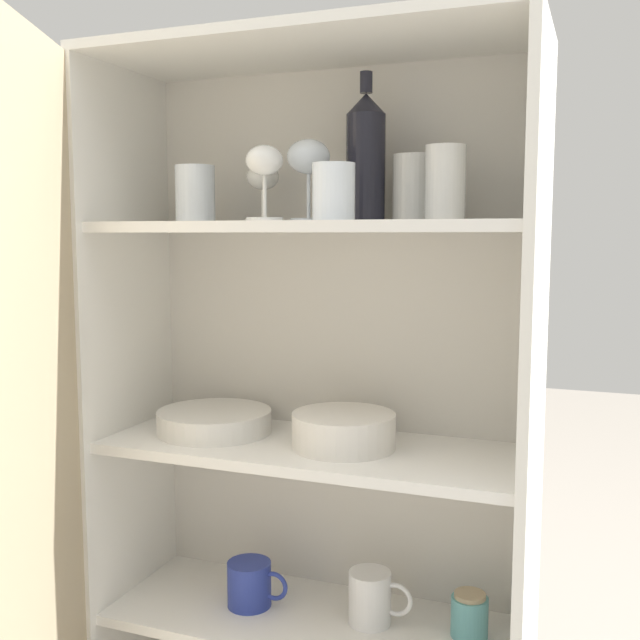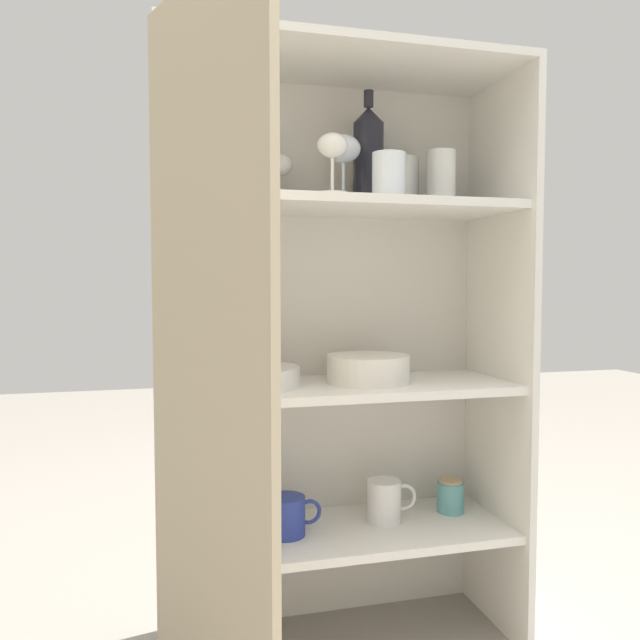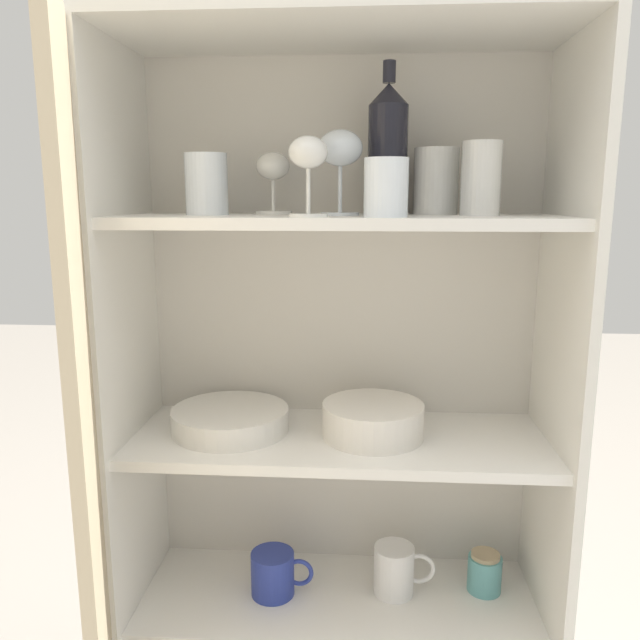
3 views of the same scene
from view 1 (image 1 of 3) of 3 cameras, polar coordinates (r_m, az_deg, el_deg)
name	(u,v)px [view 1 (image 1 of 3)]	position (r m, az deg, el deg)	size (l,w,h in m)	color
cupboard_back_panel	(338,401)	(1.58, 1.42, -6.22)	(0.83, 0.02, 1.35)	silver
cupboard_side_left	(131,402)	(1.62, -14.22, -6.05)	(0.02, 0.33, 1.35)	white
cupboard_side_right	(532,439)	(1.34, 15.84, -8.74)	(0.02, 0.33, 1.35)	white
cupboard_top_panel	(310,46)	(1.43, -0.73, 20.14)	(0.83, 0.33, 0.02)	white
shelf_board_lower	(311,621)	(1.58, -0.67, -21.97)	(0.79, 0.30, 0.02)	white
shelf_board_middle	(311,449)	(1.45, -0.69, -9.82)	(0.79, 0.30, 0.02)	white
shelf_board_upper	(311,227)	(1.39, -0.71, 7.09)	(0.79, 0.30, 0.02)	white
cupboard_door	(37,451)	(1.31, -20.73, -9.30)	(0.17, 0.39, 1.35)	tan
tumbler_glass_0	(195,194)	(1.50, -9.49, 9.45)	(0.08, 0.08, 0.11)	white
tumbler_glass_1	(445,183)	(1.33, 9.53, 10.24)	(0.07, 0.07, 0.13)	white
tumbler_glass_2	(415,188)	(1.41, 7.28, 9.92)	(0.08, 0.08, 0.12)	white
tumbler_glass_3	(334,192)	(1.28, 1.05, 9.73)	(0.07, 0.07, 0.10)	white
wine_glass_0	(308,161)	(1.39, -0.95, 12.00)	(0.08, 0.08, 0.15)	white
wine_glass_1	(263,183)	(1.52, -4.38, 10.39)	(0.07, 0.07, 0.12)	white
wine_glass_2	(264,167)	(1.33, -4.26, 11.56)	(0.07, 0.07, 0.13)	white
wine_bottle	(366,157)	(1.43, 3.50, 12.30)	(0.07, 0.07, 0.27)	black
plate_stack_white	(214,421)	(1.54, -8.05, -7.63)	(0.23, 0.23, 0.04)	silver
mixing_bowl_large	(344,429)	(1.42, 1.82, -8.28)	(0.20, 0.20, 0.07)	silver
coffee_mug_primary	(371,598)	(1.53, 3.92, -20.35)	(0.13, 0.08, 0.10)	white
coffee_mug_extra_1	(250,584)	(1.60, -5.33, -19.38)	(0.13, 0.09, 0.09)	#283893
storage_jar	(469,615)	(1.52, 11.32, -21.18)	(0.07, 0.07, 0.08)	#5BA3A8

